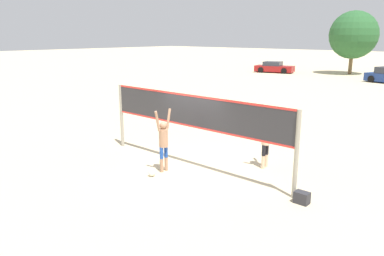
# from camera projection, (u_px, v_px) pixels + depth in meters

# --- Properties ---
(ground_plane) EXTENTS (200.00, 200.00, 0.00)m
(ground_plane) POSITION_uv_depth(u_px,v_px,m) (192.00, 167.00, 12.45)
(ground_plane) COLOR beige
(volleyball_net) EXTENTS (7.45, 0.12, 2.42)m
(volleyball_net) POSITION_uv_depth(u_px,v_px,m) (192.00, 117.00, 12.04)
(volleyball_net) COLOR gray
(volleyball_net) RESTS_ON ground_plane
(player_spiker) EXTENTS (0.28, 0.69, 2.02)m
(player_spiker) POSITION_uv_depth(u_px,v_px,m) (163.00, 140.00, 11.79)
(player_spiker) COLOR tan
(player_spiker) RESTS_ON ground_plane
(player_blocker) EXTENTS (0.28, 0.68, 1.96)m
(player_blocker) POSITION_uv_depth(u_px,v_px,m) (266.00, 138.00, 12.12)
(player_blocker) COLOR beige
(player_blocker) RESTS_ON ground_plane
(volleyball) EXTENTS (0.22, 0.22, 0.22)m
(volleyball) POSITION_uv_depth(u_px,v_px,m) (152.00, 173.00, 11.58)
(volleyball) COLOR silver
(volleyball) RESTS_ON ground_plane
(gear_bag) EXTENTS (0.38, 0.27, 0.31)m
(gear_bag) POSITION_uv_depth(u_px,v_px,m) (302.00, 198.00, 9.71)
(gear_bag) COLOR #2D2D33
(gear_bag) RESTS_ON ground_plane
(parked_car_mid) EXTENTS (4.69, 2.86, 1.26)m
(parked_car_mid) POSITION_uv_depth(u_px,v_px,m) (274.00, 68.00, 43.61)
(parked_car_mid) COLOR maroon
(parked_car_mid) RESTS_ON ground_plane
(tree_right_cluster) EXTENTS (5.18, 5.18, 6.87)m
(tree_right_cluster) POSITION_uv_depth(u_px,v_px,m) (353.00, 35.00, 40.87)
(tree_right_cluster) COLOR brown
(tree_right_cluster) RESTS_ON ground_plane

